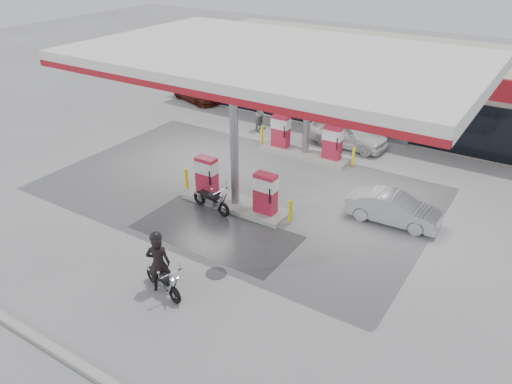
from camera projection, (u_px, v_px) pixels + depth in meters
ground at (205, 228)px, 18.56m from camera, size 90.00×90.00×0.00m
wet_patch at (216, 232)px, 18.32m from camera, size 6.00×3.00×0.00m
drain_cover at (216, 273)px, 16.12m from camera, size 0.70×0.70×0.01m
kerb at (44, 343)px, 13.31m from camera, size 28.00×0.25×0.15m
store_building at (369, 79)px, 29.48m from camera, size 22.00×8.22×4.00m
canopy at (276, 59)px, 19.81m from camera, size 16.00×10.02×5.51m
pump_island_near at (235, 190)px, 19.71m from camera, size 5.14×1.30×1.78m
pump_island_far at (306, 142)px, 24.18m from camera, size 5.14×1.30×1.78m
main_motorcycle at (164, 281)px, 15.09m from camera, size 1.82×0.88×0.96m
biker_main at (158, 263)px, 14.95m from camera, size 0.86×0.78×1.97m
parked_motorcycle at (212, 200)px, 19.51m from camera, size 1.98×0.79×1.02m
sedan_white at (348, 133)px, 25.21m from camera, size 4.15×1.91×1.38m
attendant at (262, 113)px, 27.14m from camera, size 0.76×0.97×1.97m
hatchback_silver at (393, 208)px, 18.71m from camera, size 3.56×1.40×1.15m
parked_car_left at (196, 92)px, 31.99m from camera, size 4.09×2.56×1.11m
biker_walking at (336, 126)px, 25.44m from camera, size 1.16×1.02×1.88m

